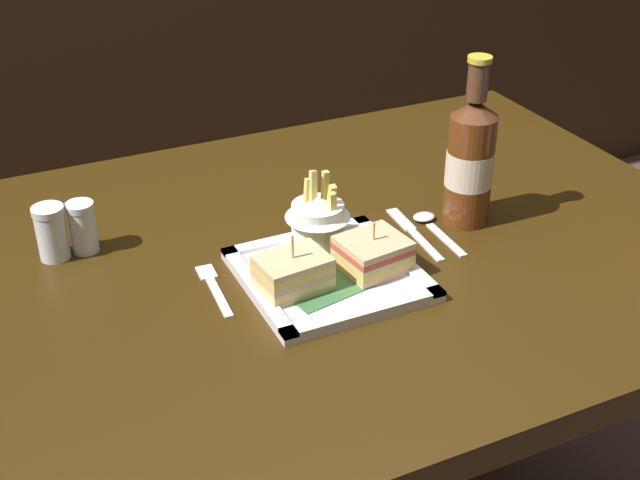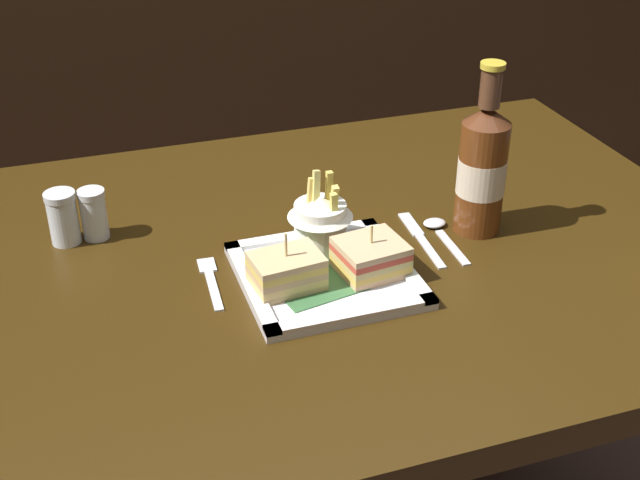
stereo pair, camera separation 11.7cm
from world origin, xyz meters
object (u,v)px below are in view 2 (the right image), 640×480
sandwich_half_right (371,257)px  knife (420,237)px  fries_cup (320,218)px  fork (211,280)px  pepper_shaker (94,217)px  spoon (439,229)px  beer_bottle (482,167)px  salt_shaker (64,221)px  sandwich_half_left (287,271)px  dining_table (315,314)px  square_plate (326,275)px

sandwich_half_right → knife: 0.14m
fries_cup → fork: bearing=-172.7°
pepper_shaker → spoon: bearing=-16.9°
beer_bottle → salt_shaker: size_ratio=3.21×
sandwich_half_left → fries_cup: (0.07, 0.08, 0.02)m
knife → pepper_shaker: size_ratio=2.14×
dining_table → pepper_shaker: pepper_shaker is taller
fork → sandwich_half_left: bearing=-34.2°
knife → salt_shaker: (-0.50, 0.16, 0.03)m
knife → spoon: size_ratio=1.25×
sandwich_half_right → dining_table: bearing=118.1°
square_plate → salt_shaker: 0.40m
sandwich_half_left → beer_bottle: (0.32, 0.08, 0.07)m
sandwich_half_right → knife: (0.11, 0.08, -0.03)m
sandwich_half_left → beer_bottle: bearing=13.3°
fries_cup → spoon: size_ratio=0.89×
fork → spoon: bearing=3.5°
fries_cup → salt_shaker: fries_cup is taller
sandwich_half_right → fries_cup: fries_cup is taller
knife → sandwich_half_left: bearing=-161.4°
sandwich_half_left → pepper_shaker: (-0.23, 0.23, 0.00)m
fries_cup → knife: bearing=-2.1°
fries_cup → pepper_shaker: size_ratio=1.53×
fries_cup → sandwich_half_right: bearing=-61.8°
knife → fork: bearing=-177.2°
square_plate → pepper_shaker: size_ratio=2.98×
sandwich_half_left → sandwich_half_right: (0.12, -0.00, -0.00)m
sandwich_half_left → spoon: bearing=17.6°
fork → knife: same height
sandwich_half_left → spoon: sandwich_half_left is taller
fries_cup → salt_shaker: (-0.34, 0.15, -0.02)m
sandwich_half_right → fries_cup: 0.10m
beer_bottle → fork: bearing=-178.0°
spoon → knife: bearing=-169.6°
square_plate → dining_table: bearing=82.8°
pepper_shaker → fries_cup: bearing=-26.5°
fries_cup → pepper_shaker: bearing=153.5°
sandwich_half_left → fork: bearing=145.8°
beer_bottle → salt_shaker: bearing=165.1°
spoon → salt_shaker: (-0.53, 0.15, 0.03)m
beer_bottle → fork: (-0.41, -0.01, -0.10)m
salt_shaker → spoon: bearing=-15.6°
sandwich_half_right → fries_cup: size_ratio=0.82×
fork → pepper_shaker: size_ratio=1.72×
dining_table → salt_shaker: 0.40m
sandwich_half_right → salt_shaker: size_ratio=1.19×
square_plate → beer_bottle: size_ratio=0.89×
knife → salt_shaker: size_ratio=2.05×
beer_bottle → fork: size_ratio=1.96×
spoon → dining_table: bearing=177.2°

